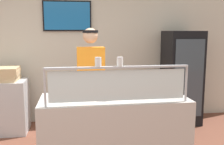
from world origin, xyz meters
TOP-DOWN VIEW (x-y plane):
  - shop_rear_unit at (0.84, 2.40)m, footprint 6.11×0.13m
  - serving_counter at (0.85, 0.35)m, footprint 1.71×0.69m
  - sneeze_guard at (0.85, 0.06)m, footprint 1.53×0.06m
  - pizza_tray at (0.73, 0.41)m, footprint 0.45×0.45m
  - pizza_server at (0.78, 0.39)m, footprint 0.15×0.29m
  - parmesan_shaker at (0.64, 0.06)m, footprint 0.07×0.07m
  - pepper_flake_shaker at (0.87, 0.06)m, footprint 0.07×0.07m
  - worker_figure at (0.63, 1.01)m, footprint 0.41×0.50m
  - drink_fridge at (2.38, 1.96)m, footprint 0.63×0.64m
  - prep_shelf at (-0.76, 1.91)m, footprint 0.70×0.55m
  - pizza_box_stack at (-0.76, 1.91)m, footprint 0.50×0.48m

SIDE VIEW (x-z plane):
  - prep_shelf at x=-0.76m, z-range 0.00..0.90m
  - serving_counter at x=0.85m, z-range 0.00..0.95m
  - drink_fridge at x=2.38m, z-range 0.00..1.72m
  - pizza_tray at x=0.73m, z-range 0.95..0.98m
  - pizza_server at x=0.78m, z-range 0.99..0.99m
  - worker_figure at x=0.63m, z-range 0.13..1.89m
  - pizza_box_stack at x=-0.76m, z-range 0.90..1.12m
  - sneeze_guard at x=0.85m, z-range 1.01..1.41m
  - shop_rear_unit at x=0.84m, z-range 0.01..2.71m
  - pepper_flake_shaker at x=0.87m, z-range 1.35..1.45m
  - parmesan_shaker at x=0.64m, z-range 1.35..1.45m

